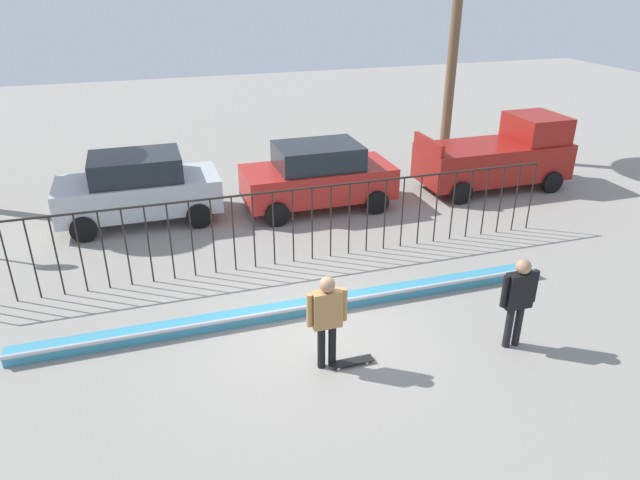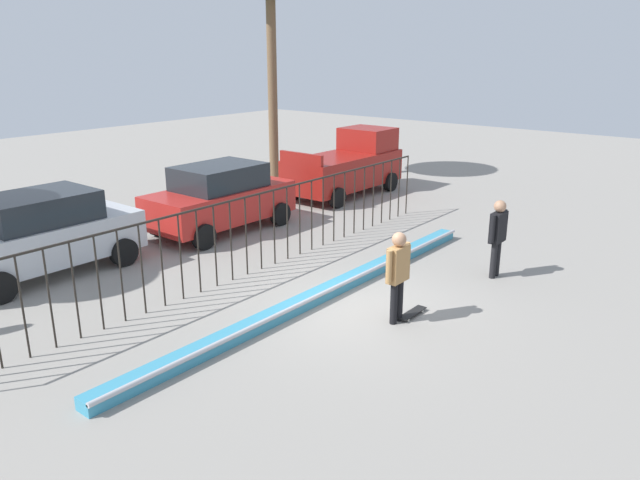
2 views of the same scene
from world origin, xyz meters
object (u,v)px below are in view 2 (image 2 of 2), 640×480
at_px(pickup_truck, 347,165).
at_px(parked_car_red, 220,197).
at_px(skateboard, 412,313).
at_px(camera_operator, 498,232).
at_px(parked_car_silver, 41,233).
at_px(skateboarder, 398,269).

bearing_deg(pickup_truck, parked_car_red, -179.95).
height_order(parked_car_red, pickup_truck, pickup_truck).
relative_size(skateboard, camera_operator, 0.44).
xyz_separation_m(skateboard, pickup_truck, (7.64, 7.24, 0.98)).
relative_size(camera_operator, parked_car_silver, 0.42).
relative_size(camera_operator, parked_car_red, 0.42).
relative_size(skateboard, pickup_truck, 0.17).
height_order(skateboard, pickup_truck, pickup_truck).
bearing_deg(parked_car_red, parked_car_silver, 172.16).
height_order(camera_operator, parked_car_red, parked_car_red).
height_order(camera_operator, pickup_truck, pickup_truck).
height_order(camera_operator, parked_car_silver, parked_car_silver).
bearing_deg(camera_operator, pickup_truck, -120.89).
relative_size(skateboard, parked_car_silver, 0.19).
bearing_deg(camera_operator, skateboarder, -7.13).
height_order(parked_car_silver, parked_car_red, same).
xyz_separation_m(camera_operator, pickup_truck, (4.60, 7.59, -0.04)).
relative_size(skateboarder, parked_car_red, 0.42).
bearing_deg(skateboard, parked_car_silver, 97.26).
height_order(parked_car_silver, pickup_truck, pickup_truck).
xyz_separation_m(skateboarder, parked_car_silver, (-2.87, 7.72, -0.10)).
relative_size(skateboarder, pickup_truck, 0.38).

